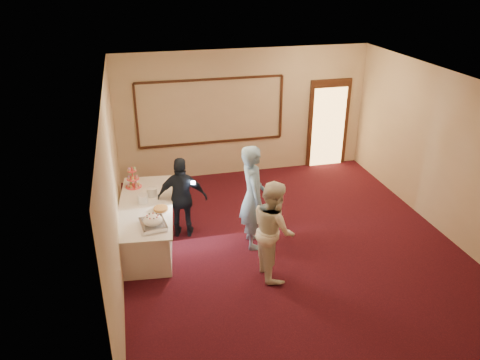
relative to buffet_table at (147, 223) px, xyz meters
The scene contains 14 objects.
floor 2.66m from the buffet_table, 17.11° to the right, with size 7.00×7.00×0.00m, color black.
room_walls 3.10m from the buffet_table, 17.11° to the right, with size 6.04×7.04×3.02m.
wall_molding 3.42m from the buffet_table, 57.46° to the left, with size 3.45×0.04×1.55m.
doorway 5.43m from the buffet_table, 29.84° to the left, with size 1.05×0.07×2.20m.
buffet_table is the anchor object (origin of this frame).
pavlova_tray 0.93m from the buffet_table, 84.06° to the right, with size 0.45×0.57×0.20m.
cupcake_stand 0.99m from the buffet_table, 102.59° to the left, with size 0.31×0.31×0.46m.
plate_stack_a 0.47m from the buffet_table, 112.14° to the left, with size 0.19×0.19×0.16m.
plate_stack_b 0.59m from the buffet_table, 66.40° to the left, with size 0.20×0.20×0.16m.
tart 0.56m from the buffet_table, 47.52° to the right, with size 0.29×0.29×0.06m.
man 2.02m from the buffet_table, 15.69° to the right, with size 0.71×0.46×1.94m, color #81AED2.
woman 2.49m from the buffet_table, 36.97° to the right, with size 0.82×0.64×1.68m, color white.
guest 0.79m from the buffet_table, ahead, with size 0.92×0.38×1.58m, color black.
camera_flash 1.16m from the buffet_table, ahead, with size 0.07×0.04×0.05m, color white.
Camera 1 is at (-2.61, -6.86, 4.75)m, focal length 35.00 mm.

